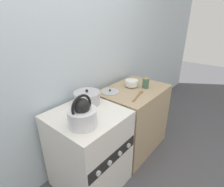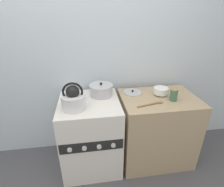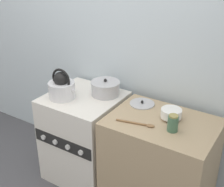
{
  "view_description": "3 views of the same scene",
  "coord_description": "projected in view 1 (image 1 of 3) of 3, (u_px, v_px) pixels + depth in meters",
  "views": [
    {
      "loc": [
        -0.88,
        -0.71,
        1.62
      ],
      "look_at": [
        0.32,
        0.28,
        0.92
      ],
      "focal_mm": 28.0,
      "sensor_mm": 36.0,
      "label": 1
    },
    {
      "loc": [
        -0.0,
        -1.28,
        1.66
      ],
      "look_at": [
        0.24,
        0.35,
        0.88
      ],
      "focal_mm": 28.0,
      "sensor_mm": 36.0,
      "label": 2
    },
    {
      "loc": [
        1.51,
        -1.6,
        2.03
      ],
      "look_at": [
        0.32,
        0.28,
        0.95
      ],
      "focal_mm": 50.0,
      "sensor_mm": 36.0,
      "label": 3
    }
  ],
  "objects": [
    {
      "name": "stove",
      "position": [
        89.0,
        150.0,
        1.71
      ],
      "size": [
        0.62,
        0.64,
        0.82
      ],
      "color": "silver",
      "rests_on": "ground_plane"
    },
    {
      "name": "storage_jar",
      "position": [
        146.0,
        83.0,
        2.07
      ],
      "size": [
        0.08,
        0.08,
        0.13
      ],
      "color": "#3F664C",
      "rests_on": "counter"
    },
    {
      "name": "kettle",
      "position": [
        83.0,
        115.0,
        1.34
      ],
      "size": [
        0.28,
        0.23,
        0.27
      ],
      "color": "silver",
      "rests_on": "stove"
    },
    {
      "name": "wall_back",
      "position": [
        55.0,
        59.0,
        1.59
      ],
      "size": [
        7.0,
        0.06,
        2.5
      ],
      "color": "silver",
      "rests_on": "ground_plane"
    },
    {
      "name": "wooden_spoon",
      "position": [
        139.0,
        95.0,
        1.89
      ],
      "size": [
        0.29,
        0.09,
        0.02
      ],
      "color": "olive",
      "rests_on": "counter"
    },
    {
      "name": "enamel_bowl",
      "position": [
        132.0,
        83.0,
        2.11
      ],
      "size": [
        0.16,
        0.16,
        0.08
      ],
      "color": "white",
      "rests_on": "counter"
    },
    {
      "name": "loose_pot_lid",
      "position": [
        110.0,
        92.0,
        1.97
      ],
      "size": [
        0.21,
        0.21,
        0.03
      ],
      "color": "#B2B2B7",
      "rests_on": "counter"
    },
    {
      "name": "cooking_pot",
      "position": [
        87.0,
        98.0,
        1.69
      ],
      "size": [
        0.25,
        0.25,
        0.15
      ],
      "color": "#B2B2B7",
      "rests_on": "stove"
    },
    {
      "name": "counter",
      "position": [
        133.0,
        118.0,
        2.23
      ],
      "size": [
        0.82,
        0.6,
        0.82
      ],
      "color": "tan",
      "rests_on": "ground_plane"
    }
  ]
}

